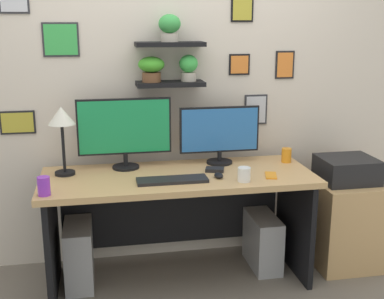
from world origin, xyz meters
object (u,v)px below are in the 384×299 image
(computer_tower_left, at_px, (79,254))
(pen_cup, at_px, (286,155))
(desk, at_px, (177,201))
(drawer_cabinet, at_px, (343,222))
(printer, at_px, (347,169))
(cell_phone, at_px, (271,175))
(computer_tower_right, at_px, (263,241))
(keyboard, at_px, (172,180))
(water_cup, at_px, (44,186))
(desk_lamp, at_px, (62,122))
(coffee_mug, at_px, (244,174))
(computer_mouse, at_px, (219,176))
(scissors_tray, at_px, (215,170))
(monitor_left, at_px, (125,130))
(monitor_right, at_px, (220,133))

(computer_tower_left, bearing_deg, pen_cup, 3.02)
(desk, relative_size, drawer_cabinet, 2.84)
(printer, relative_size, computer_tower_left, 0.91)
(cell_phone, xyz_separation_m, computer_tower_right, (0.04, 0.22, -0.56))
(keyboard, relative_size, water_cup, 4.00)
(desk_lamp, distance_m, coffee_mug, 1.20)
(desk, relative_size, pen_cup, 17.62)
(drawer_cabinet, xyz_separation_m, computer_tower_left, (-1.87, 0.04, -0.10))
(keyboard, distance_m, computer_mouse, 0.30)
(desk_lamp, relative_size, computer_tower_right, 1.11)
(cell_phone, bearing_deg, water_cup, -159.66)
(printer, bearing_deg, cell_phone, -164.06)
(scissors_tray, xyz_separation_m, water_cup, (-1.07, -0.28, 0.04))
(cell_phone, relative_size, pen_cup, 1.40)
(monitor_left, distance_m, water_cup, 0.71)
(scissors_tray, height_order, printer, printer)
(pen_cup, distance_m, scissors_tray, 0.56)
(monitor_left, bearing_deg, desk_lamp, -168.35)
(monitor_left, distance_m, coffee_mug, 0.86)
(keyboard, bearing_deg, desk, 72.83)
(drawer_cabinet, xyz_separation_m, printer, (0.00, 0.00, 0.40))
(desk, xyz_separation_m, computer_mouse, (0.24, -0.18, 0.22))
(scissors_tray, bearing_deg, pen_cup, 12.78)
(computer_mouse, bearing_deg, desk, 143.91)
(water_cup, height_order, computer_tower_left, water_cup)
(pen_cup, xyz_separation_m, water_cup, (-1.61, -0.40, 0.01))
(cell_phone, bearing_deg, drawer_cabinet, 31.98)
(monitor_left, xyz_separation_m, monitor_right, (0.65, -0.00, -0.05))
(keyboard, height_order, computer_tower_left, keyboard)
(pen_cup, relative_size, water_cup, 0.91)
(coffee_mug, xyz_separation_m, scissors_tray, (-0.13, 0.24, -0.03))
(monitor_left, bearing_deg, drawer_cabinet, -6.94)
(monitor_left, relative_size, computer_tower_left, 1.49)
(cell_phone, height_order, pen_cup, pen_cup)
(printer, distance_m, computer_tower_right, 0.78)
(monitor_right, relative_size, pen_cup, 5.58)
(desk_lamp, xyz_separation_m, printer, (1.93, -0.10, -0.39))
(drawer_cabinet, bearing_deg, computer_mouse, -171.15)
(monitor_right, distance_m, cell_phone, 0.49)
(coffee_mug, bearing_deg, computer_mouse, 143.62)
(desk, xyz_separation_m, desk_lamp, (-0.72, 0.08, 0.55))
(printer, bearing_deg, keyboard, -172.26)
(coffee_mug, distance_m, pen_cup, 0.56)
(computer_tower_left, bearing_deg, water_cup, -115.57)
(cell_phone, height_order, drawer_cabinet, cell_phone)
(desk_lamp, xyz_separation_m, computer_tower_left, (0.06, -0.07, -0.89))
(computer_tower_right, bearing_deg, pen_cup, 21.53)
(coffee_mug, height_order, water_cup, water_cup)
(monitor_right, bearing_deg, cell_phone, -55.25)
(keyboard, xyz_separation_m, pen_cup, (0.86, 0.29, 0.04))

